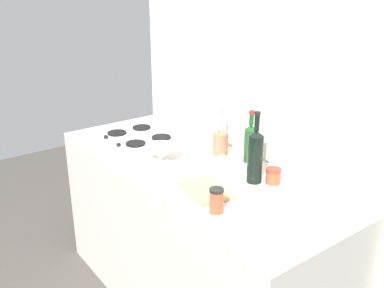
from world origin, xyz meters
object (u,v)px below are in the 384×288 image
condiment_jar_front (273,176)px  mixing_bowl (161,153)px  plate_stack (290,210)px  butter_dish (228,167)px  condiment_jar_rear (216,200)px  utensil_crock (220,142)px  cutting_board (205,190)px  stovetop_hob (139,137)px  wine_bottle_leftmost (255,155)px  wine_bottle_mid_left (250,145)px

condiment_jar_front → mixing_bowl: bearing=-152.4°
plate_stack → condiment_jar_front: bearing=146.9°
condiment_jar_front → butter_dish: bearing=-157.9°
plate_stack → butter_dish: 0.48m
plate_stack → condiment_jar_rear: 0.31m
mixing_bowl → condiment_jar_front: size_ratio=2.31×
mixing_bowl → condiment_jar_rear: bearing=-10.6°
utensil_crock → condiment_jar_rear: utensil_crock is taller
mixing_bowl → plate_stack: bearing=8.5°
plate_stack → cutting_board: (-0.37, -0.16, -0.01)m
stovetop_hob → condiment_jar_rear: 0.98m
wine_bottle_leftmost → condiment_jar_rear: 0.36m
mixing_bowl → condiment_jar_rear: condiment_jar_rear is taller
mixing_bowl → condiment_jar_front: bearing=27.6°
wine_bottle_mid_left → condiment_jar_front: bearing=-12.7°
wine_bottle_leftmost → butter_dish: bearing=-169.8°
wine_bottle_leftmost → mixing_bowl: 0.54m
plate_stack → wine_bottle_leftmost: wine_bottle_leftmost is taller
wine_bottle_mid_left → condiment_jar_front: (0.21, -0.05, -0.08)m
mixing_bowl → condiment_jar_rear: (0.60, -0.11, 0.01)m
cutting_board → butter_dish: bearing=115.2°
wine_bottle_leftmost → mixing_bowl: (-0.48, -0.22, -0.09)m
condiment_jar_rear → plate_stack: bearing=49.2°
mixing_bowl → butter_dish: size_ratio=1.02×
wine_bottle_leftmost → condiment_jar_rear: (0.12, -0.33, -0.08)m
wine_bottle_mid_left → utensil_crock: bearing=-175.0°
plate_stack → condiment_jar_rear: condiment_jar_rear is taller
utensil_crock → condiment_jar_rear: bearing=-41.6°
mixing_bowl → condiment_jar_rear: size_ratio=1.59×
wine_bottle_leftmost → utensil_crock: bearing=165.8°
condiment_jar_front → plate_stack: bearing=-33.1°
condiment_jar_front → utensil_crock: bearing=176.1°
wine_bottle_leftmost → condiment_jar_rear: size_ratio=3.25×
stovetop_hob → wine_bottle_leftmost: wine_bottle_leftmost is taller
butter_dish → wine_bottle_mid_left: bearing=84.7°
plate_stack → condiment_jar_front: (-0.25, 0.17, 0.02)m
stovetop_hob → plate_stack: (1.17, 0.05, 0.01)m
condiment_jar_front → condiment_jar_rear: (0.05, -0.40, 0.02)m
plate_stack → butter_dish: (-0.48, 0.07, 0.01)m
condiment_jar_front → condiment_jar_rear: size_ratio=0.69×
plate_stack → cutting_board: 0.40m
butter_dish → condiment_jar_rear: condiment_jar_rear is taller
butter_dish → condiment_jar_rear: bearing=-47.7°
mixing_bowl → wine_bottle_leftmost: bearing=24.9°
wine_bottle_mid_left → butter_dish: (-0.01, -0.14, -0.09)m
stovetop_hob → condiment_jar_front: condiment_jar_front is taller
wine_bottle_mid_left → mixing_bowl: 0.48m
wine_bottle_leftmost → utensil_crock: size_ratio=1.15×
butter_dish → cutting_board: 0.25m
stovetop_hob → mixing_bowl: (0.37, -0.07, 0.03)m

